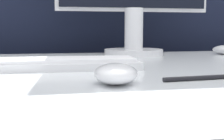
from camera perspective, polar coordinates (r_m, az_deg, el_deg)
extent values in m
cube|color=black|center=(1.30, -4.64, -0.99)|extent=(5.00, 0.03, 1.28)
ellipsoid|color=white|center=(0.50, 0.71, -0.63)|extent=(0.09, 0.11, 0.03)
cube|color=white|center=(0.70, -11.58, 0.82)|extent=(0.41, 0.13, 0.02)
cube|color=white|center=(0.69, -11.60, 1.80)|extent=(0.38, 0.12, 0.01)
cylinder|color=white|center=(1.06, 3.97, 3.29)|extent=(0.20, 0.20, 0.02)
cylinder|color=white|center=(1.06, 4.01, 7.54)|extent=(0.06, 0.06, 0.14)
cylinder|color=black|center=(0.55, 15.98, -1.39)|extent=(0.14, 0.02, 0.01)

